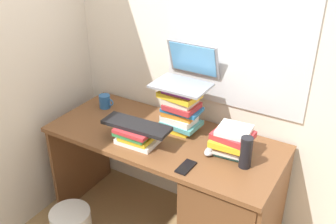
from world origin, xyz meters
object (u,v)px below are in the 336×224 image
(keyboard, at_px, (136,125))
(water_bottle, at_px, (246,152))
(mug, at_px, (105,101))
(cell_phone, at_px, (186,167))
(desk, at_px, (214,202))
(laptop, at_px, (186,74))
(book_stack_side, at_px, (232,141))
(book_stack_tall, at_px, (181,109))
(book_stack_keyboard_riser, at_px, (137,135))
(computer_mouse, at_px, (210,151))

(keyboard, relative_size, water_bottle, 2.27)
(mug, bearing_deg, cell_phone, -21.97)
(desk, distance_m, keyboard, 0.67)
(laptop, bearing_deg, desk, -33.03)
(book_stack_side, distance_m, mug, 1.00)
(laptop, relative_size, mug, 2.91)
(book_stack_tall, relative_size, cell_phone, 2.22)
(book_stack_keyboard_riser, bearing_deg, book_stack_side, 18.26)
(computer_mouse, height_order, cell_phone, computer_mouse)
(water_bottle, height_order, cell_phone, water_bottle)
(desk, xyz_separation_m, book_stack_keyboard_riser, (-0.48, -0.12, 0.39))
(book_stack_keyboard_riser, distance_m, book_stack_side, 0.57)
(keyboard, xyz_separation_m, cell_phone, (0.38, -0.07, -0.11))
(book_stack_side, xyz_separation_m, water_bottle, (0.11, -0.07, 0.00))
(desk, relative_size, cell_phone, 10.83)
(desk, bearing_deg, book_stack_tall, 155.29)
(laptop, xyz_separation_m, computer_mouse, (0.28, -0.21, -0.34))
(book_stack_keyboard_riser, xyz_separation_m, water_bottle, (0.64, 0.10, 0.04))
(desk, distance_m, computer_mouse, 0.36)
(book_stack_side, height_order, computer_mouse, book_stack_side)
(book_stack_side, distance_m, computer_mouse, 0.14)
(laptop, height_order, computer_mouse, laptop)
(laptop, bearing_deg, computer_mouse, -36.99)
(book_stack_keyboard_riser, height_order, cell_phone, book_stack_keyboard_riser)
(desk, height_order, book_stack_tall, book_stack_tall)
(laptop, relative_size, cell_phone, 2.49)
(desk, bearing_deg, computer_mouse, 176.58)
(book_stack_tall, relative_size, keyboard, 0.72)
(mug, height_order, water_bottle, water_bottle)
(laptop, xyz_separation_m, water_bottle, (0.50, -0.23, -0.27))
(book_stack_side, relative_size, laptop, 0.67)
(book_stack_tall, xyz_separation_m, book_stack_keyboard_riser, (-0.15, -0.27, -0.10))
(book_stack_keyboard_riser, relative_size, computer_mouse, 2.37)
(keyboard, distance_m, computer_mouse, 0.46)
(mug, height_order, cell_phone, mug)
(book_stack_tall, relative_size, water_bottle, 1.63)
(computer_mouse, bearing_deg, cell_phone, -105.79)
(laptop, height_order, water_bottle, laptop)
(book_stack_side, bearing_deg, book_stack_tall, 166.70)
(desk, xyz_separation_m, cell_phone, (-0.10, -0.19, 0.34))
(cell_phone, bearing_deg, computer_mouse, 75.74)
(book_stack_keyboard_riser, xyz_separation_m, mug, (-0.46, 0.26, -0.01))
(book_stack_keyboard_riser, relative_size, book_stack_side, 1.08)
(desk, relative_size, book_stack_tall, 4.88)
(book_stack_tall, bearing_deg, book_stack_keyboard_riser, -118.97)
(computer_mouse, xyz_separation_m, cell_phone, (-0.05, -0.19, -0.01))
(computer_mouse, bearing_deg, book_stack_side, 28.21)
(computer_mouse, relative_size, cell_phone, 0.76)
(keyboard, bearing_deg, desk, 10.47)
(desk, height_order, mug, mug)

